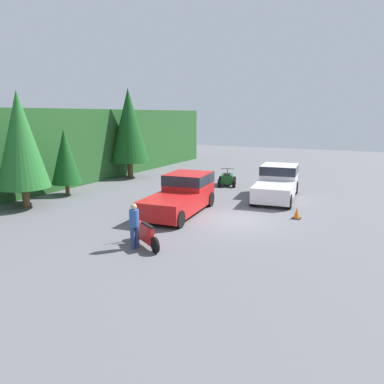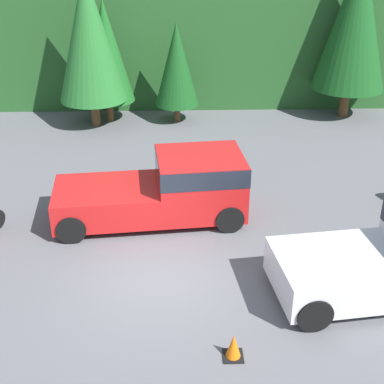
{
  "view_description": "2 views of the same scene",
  "coord_description": "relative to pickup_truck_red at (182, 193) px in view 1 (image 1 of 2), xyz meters",
  "views": [
    {
      "loc": [
        -16.75,
        -6.11,
        5.08
      ],
      "look_at": [
        0.85,
        2.84,
        0.95
      ],
      "focal_mm": 35.0,
      "sensor_mm": 36.0,
      "label": 1
    },
    {
      "loc": [
        0.44,
        -10.69,
        7.87
      ],
      "look_at": [
        0.85,
        2.84,
        0.95
      ],
      "focal_mm": 50.0,
      "sensor_mm": 36.0,
      "label": 2
    }
  ],
  "objects": [
    {
      "name": "pickup_truck_red",
      "position": [
        0.0,
        0.0,
        0.0
      ],
      "size": [
        5.6,
        2.76,
        1.92
      ],
      "rotation": [
        0.0,
        0.0,
        0.1
      ],
      "color": "red",
      "rests_on": "ground_plane"
    },
    {
      "name": "ground_plane",
      "position": [
        -0.2,
        -3.07,
        -1.01
      ],
      "size": [
        80.0,
        80.0,
        0.0
      ],
      "primitive_type": "plane",
      "color": "#5B5B60"
    },
    {
      "name": "tree_mid_left",
      "position": [
        -2.67,
        8.67,
        1.98
      ],
      "size": [
        2.23,
        2.23,
        5.08
      ],
      "color": "brown",
      "rests_on": "ground_plane"
    },
    {
      "name": "dirt_bike",
      "position": [
        -5.37,
        -1.26,
        -0.53
      ],
      "size": [
        1.34,
        2.02,
        1.15
      ],
      "rotation": [
        0.0,
        0.0,
        1.01
      ],
      "color": "black",
      "rests_on": "ground_plane"
    },
    {
      "name": "pickup_truck_second",
      "position": [
        5.63,
        -3.6,
        -0.0
      ],
      "size": [
        5.5,
        2.87,
        1.92
      ],
      "rotation": [
        0.0,
        0.0,
        0.12
      ],
      "color": "silver",
      "rests_on": "ground_plane"
    },
    {
      "name": "rider_person",
      "position": [
        -5.75,
        -1.02,
        -0.05
      ],
      "size": [
        0.44,
        0.44,
        1.77
      ],
      "rotation": [
        0.0,
        0.0,
        1.32
      ],
      "color": "navy",
      "rests_on": "ground_plane"
    },
    {
      "name": "hillside_backdrop",
      "position": [
        -0.2,
        12.93,
        1.71
      ],
      "size": [
        44.0,
        6.0,
        5.43
      ],
      "color": "#235123",
      "rests_on": "ground_plane"
    },
    {
      "name": "tree_right",
      "position": [
        7.7,
        8.99,
        3.15
      ],
      "size": [
        3.11,
        3.11,
        7.08
      ],
      "color": "brown",
      "rests_on": "ground_plane"
    },
    {
      "name": "tree_left",
      "position": [
        -3.21,
        8.08,
        2.72
      ],
      "size": [
        2.79,
        2.79,
        6.33
      ],
      "color": "brown",
      "rests_on": "ground_plane"
    },
    {
      "name": "tree_mid_right",
      "position": [
        0.26,
        8.48,
        1.46
      ],
      "size": [
        1.85,
        1.85,
        4.19
      ],
      "color": "brown",
      "rests_on": "ground_plane"
    },
    {
      "name": "traffic_cone",
      "position": [
        1.31,
        -5.7,
        -0.75
      ],
      "size": [
        0.42,
        0.42,
        0.55
      ],
      "color": "black",
      "rests_on": "ground_plane"
    },
    {
      "name": "quad_atv",
      "position": [
        7.89,
        0.6,
        -0.55
      ],
      "size": [
        2.13,
        1.77,
        1.17
      ],
      "rotation": [
        0.0,
        0.0,
        0.33
      ],
      "color": "black",
      "rests_on": "ground_plane"
    }
  ]
}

